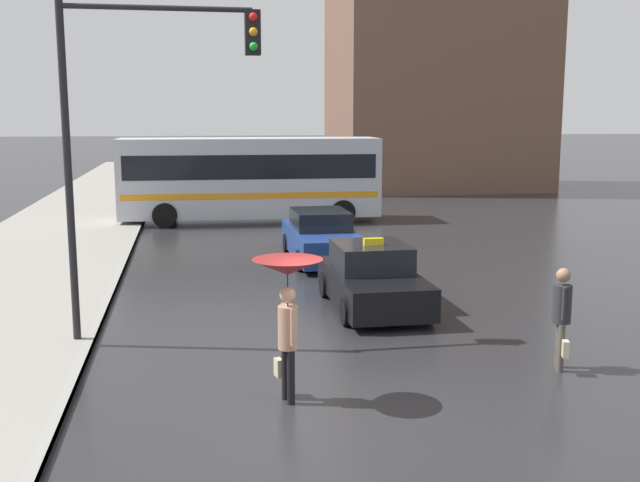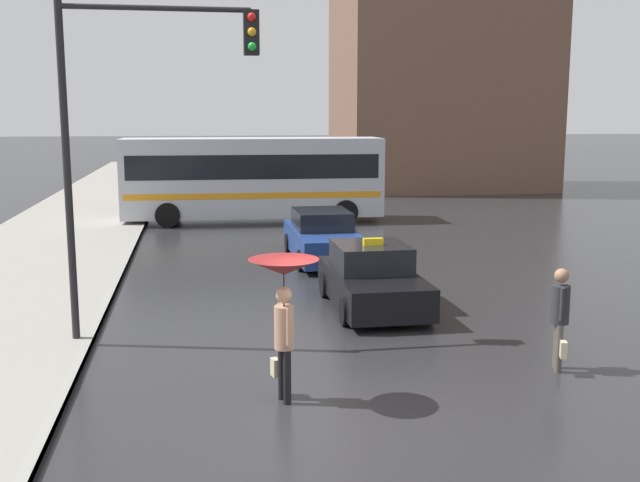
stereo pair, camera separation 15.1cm
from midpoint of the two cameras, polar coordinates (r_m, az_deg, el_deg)
name	(u,v)px [view 2 (the right image)]	position (r m, az deg, el deg)	size (l,w,h in m)	color
ground_plane	(374,426)	(10.78, 4.57, -13.89)	(300.00, 300.00, 0.00)	#262628
taxi	(372,279)	(16.79, 4.25, -2.94)	(1.91, 4.03, 1.60)	black
sedan_red	(323,237)	(22.32, 0.40, 0.27)	(1.91, 4.71, 1.48)	navy
city_bus	(253,176)	(30.42, -4.99, 4.99)	(10.39, 2.91, 3.38)	#B2B7C1
pedestrian_with_umbrella	(284,287)	(11.08, -2.39, -3.54)	(1.05, 1.05, 2.20)	black
pedestrian_man	(560,312)	(13.25, 18.13, -5.15)	(0.40, 0.61, 1.77)	#4C473D
traffic_light	(139,105)	(14.20, -13.34, 10.01)	(3.60, 0.38, 6.48)	black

